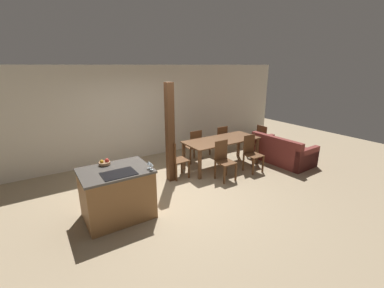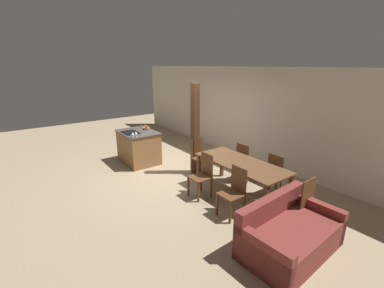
# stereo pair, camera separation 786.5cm
# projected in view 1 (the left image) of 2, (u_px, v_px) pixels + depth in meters

# --- Properties ---
(ground_plane) EXTENTS (16.00, 16.00, 0.00)m
(ground_plane) POSITION_uv_depth(u_px,v_px,m) (174.00, 191.00, 5.72)
(ground_plane) COLOR #9E896B
(wall_back) EXTENTS (11.20, 0.08, 2.70)m
(wall_back) POSITION_uv_depth(u_px,v_px,m) (130.00, 114.00, 7.36)
(wall_back) COLOR silver
(wall_back) RESTS_ON ground_plane
(kitchen_island) EXTENTS (1.21, 0.91, 0.94)m
(kitchen_island) POSITION_uv_depth(u_px,v_px,m) (117.00, 193.00, 4.64)
(kitchen_island) COLOR olive
(kitchen_island) RESTS_ON ground_plane
(fruit_bowl) EXTENTS (0.21, 0.21, 0.11)m
(fruit_bowl) POSITION_uv_depth(u_px,v_px,m) (105.00, 163.00, 4.70)
(fruit_bowl) COLOR #99704C
(fruit_bowl) RESTS_ON kitchen_island
(wine_glass_near) EXTENTS (0.08, 0.08, 0.14)m
(wine_glass_near) POSITION_uv_depth(u_px,v_px,m) (151.00, 164.00, 4.44)
(wine_glass_near) COLOR silver
(wine_glass_near) RESTS_ON kitchen_island
(wine_glass_middle) EXTENTS (0.08, 0.08, 0.14)m
(wine_glass_middle) POSITION_uv_depth(u_px,v_px,m) (149.00, 163.00, 4.52)
(wine_glass_middle) COLOR silver
(wine_glass_middle) RESTS_ON kitchen_island
(dining_table) EXTENTS (2.09, 0.88, 0.77)m
(dining_table) POSITION_uv_depth(u_px,v_px,m) (222.00, 143.00, 6.94)
(dining_table) COLOR brown
(dining_table) RESTS_ON ground_plane
(dining_chair_near_left) EXTENTS (0.40, 0.40, 0.95)m
(dining_chair_near_left) POSITION_uv_depth(u_px,v_px,m) (224.00, 160.00, 6.22)
(dining_chair_near_left) COLOR brown
(dining_chair_near_left) RESTS_ON ground_plane
(dining_chair_near_right) EXTENTS (0.40, 0.40, 0.95)m
(dining_chair_near_right) POSITION_uv_depth(u_px,v_px,m) (252.00, 153.00, 6.70)
(dining_chair_near_right) COLOR brown
(dining_chair_near_right) RESTS_ON ground_plane
(dining_chair_far_left) EXTENTS (0.40, 0.40, 0.95)m
(dining_chair_far_left) POSITION_uv_depth(u_px,v_px,m) (194.00, 146.00, 7.28)
(dining_chair_far_left) COLOR brown
(dining_chair_far_left) RESTS_ON ground_plane
(dining_chair_far_right) EXTENTS (0.40, 0.40, 0.95)m
(dining_chair_far_right) POSITION_uv_depth(u_px,v_px,m) (220.00, 141.00, 7.77)
(dining_chair_far_right) COLOR brown
(dining_chair_far_right) RESTS_ON ground_plane
(dining_chair_head_end) EXTENTS (0.40, 0.40, 0.95)m
(dining_chair_head_end) POSITION_uv_depth(u_px,v_px,m) (176.00, 159.00, 6.26)
(dining_chair_head_end) COLOR brown
(dining_chair_head_end) RESTS_ON ground_plane
(dining_chair_foot_end) EXTENTS (0.40, 0.40, 0.95)m
(dining_chair_foot_end) POSITION_uv_depth(u_px,v_px,m) (258.00, 141.00, 7.73)
(dining_chair_foot_end) COLOR brown
(dining_chair_foot_end) RESTS_ON ground_plane
(couch) EXTENTS (0.99, 1.66, 0.80)m
(couch) POSITION_uv_depth(u_px,v_px,m) (282.00, 153.00, 7.38)
(couch) COLOR maroon
(couch) RESTS_ON ground_plane
(timber_post) EXTENTS (0.17, 0.17, 2.34)m
(timber_post) POSITION_uv_depth(u_px,v_px,m) (170.00, 134.00, 5.95)
(timber_post) COLOR #4C2D19
(timber_post) RESTS_ON ground_plane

